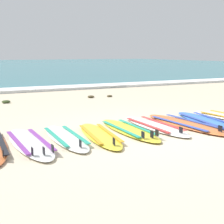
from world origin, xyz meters
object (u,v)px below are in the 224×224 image
surfboard_1 (29,143)px  surfboard_2 (65,137)px  surfboard_5 (154,126)px  surfboard_7 (207,121)px  surfboard_6 (185,124)px  surfboard_3 (100,135)px  surfboard_4 (129,130)px

surfboard_1 → surfboard_2: 0.63m
surfboard_5 → surfboard_7: same height
surfboard_6 → surfboard_3: bearing=-178.1°
surfboard_3 → surfboard_4: size_ratio=0.97×
surfboard_1 → surfboard_6: (3.19, 0.01, -0.00)m
surfboard_2 → surfboard_6: bearing=-1.2°
surfboard_4 → surfboard_5: bearing=6.6°
surfboard_3 → surfboard_7: bearing=2.0°
surfboard_5 → surfboard_7: bearing=-5.1°
surfboard_1 → surfboard_6: same height
surfboard_1 → surfboard_6: bearing=0.1°
surfboard_2 → surfboard_4: bearing=0.7°
surfboard_1 → surfboard_3: same height
surfboard_3 → surfboard_5: (1.29, 0.20, -0.00)m
surfboard_2 → surfboard_5: 1.90m
surfboard_2 → surfboard_6: 2.56m
surfboard_1 → surfboard_4: 1.89m
surfboard_3 → surfboard_4: bearing=11.2°
surfboard_4 → surfboard_5: same height
surfboard_1 → surfboard_2: bearing=5.2°
surfboard_7 → surfboard_1: bearing=-179.5°
surfboard_3 → surfboard_4: 0.68m
surfboard_1 → surfboard_4: bearing=2.2°
surfboard_4 → surfboard_6: size_ratio=0.87×
surfboard_3 → surfboard_6: same height
surfboard_2 → surfboard_7: 3.17m
surfboard_5 → surfboard_7: (1.27, -0.11, -0.00)m
surfboard_3 → surfboard_2: bearing=169.0°
surfboard_5 → surfboard_6: same height
surfboard_6 → surfboard_2: bearing=178.8°
surfboard_5 → surfboard_6: bearing=-11.8°
surfboard_5 → surfboard_6: 0.68m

